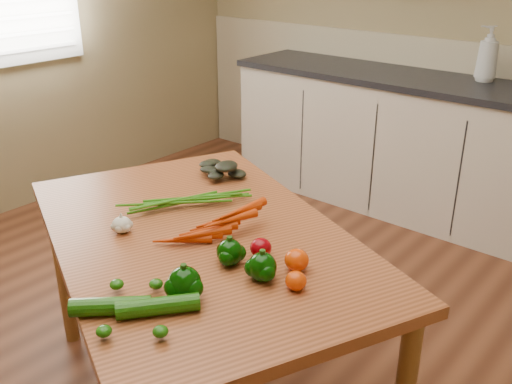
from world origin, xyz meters
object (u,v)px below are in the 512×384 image
Objects in this scene: carrot_bunch at (208,218)px; pepper_b at (262,267)px; table at (199,254)px; tomato_a at (261,248)px; garlic_bulb at (122,225)px; zucchini_a at (158,306)px; leafy_greens at (219,164)px; pepper_c at (185,283)px; pepper_a at (230,252)px; tomato_c at (296,281)px; tomato_b at (297,260)px; zucchini_b at (111,306)px; soap_bottle_a at (488,54)px.

pepper_b is at bearing 2.17° from carrot_bunch.
table is 0.29m from tomato_a.
zucchini_a is (0.45, -0.23, -0.00)m from garlic_bulb.
leafy_greens reaches higher than pepper_c.
pepper_a is at bearing 177.95° from pepper_b.
tomato_c is at bearing -22.15° from tomato_a.
table is 22.55× the size of tomato_b.
carrot_bunch reaches higher than zucchini_b.
tomato_b is at bearing 70.42° from zucchini_a.
garlic_bulb is 0.56m from pepper_b.
zucchini_b is at bearing -139.78° from zucchini_a.
table is at bearing 108.45° from zucchini_b.
soap_bottle_a is 3.87× the size of pepper_b.
soap_bottle_a is 3.49× the size of pepper_c.
table is 27.24× the size of tomato_c.
leafy_greens reaches higher than zucchini_b.
carrot_bunch is 0.27m from tomato_a.
tomato_a is (-0.09, 0.10, -0.01)m from pepper_b.
pepper_c is at bearing 90.35° from zucchini_a.
tomato_b is (0.60, 0.18, 0.01)m from garlic_bulb.
tomato_c reaches higher than table.
tomato_c is (0.11, 0.02, -0.01)m from pepper_b.
soap_bottle_a reaches higher than tomato_b.
zucchini_b is (-0.10, -0.08, 0.00)m from zucchini_a.
pepper_a is (0.23, -0.14, 0.01)m from carrot_bunch.
tomato_b is 0.11m from tomato_c.
pepper_c is 0.10m from zucchini_a.
tomato_b reaches higher than garlic_bulb.
zucchini_a is (0.26, -0.45, -0.01)m from carrot_bunch.
zucchini_a is (-0.10, -0.31, -0.02)m from pepper_b.
tomato_b is at bearing 16.95° from garlic_bulb.
leafy_greens is at bearing 117.14° from zucchini_b.
soap_bottle_a reaches higher than leafy_greens.
leafy_greens is 0.74m from pepper_a.
zucchini_b is (-0.09, -0.18, -0.02)m from pepper_c.
leafy_greens reaches higher than tomato_c.
tomato_c is (0.24, 0.02, -0.01)m from pepper_a.
tomato_b reaches higher than zucchini_b.
zucchini_b reaches higher than table.
soap_bottle_a is 1.50× the size of zucchini_a.
pepper_a reaches higher than tomato_c.
tomato_b is (0.04, 0.11, -0.01)m from pepper_b.
tomato_a is (0.47, 0.18, 0.00)m from garlic_bulb.
tomato_a is 0.31× the size of zucchini_a.
leafy_greens is at bearing -48.30° from soap_bottle_a.
tomato_c is 0.29× the size of zucchini_b.
carrot_bunch is 1.20× the size of zucchini_a.
zucchini_a is at bearing -55.86° from leafy_greens.
tomato_b is (0.71, -0.41, -0.02)m from leafy_greens.
garlic_bulb is 0.30× the size of zucchini_a.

